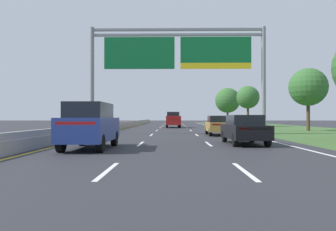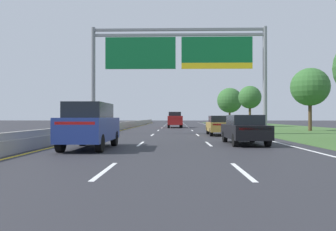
# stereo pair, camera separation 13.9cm
# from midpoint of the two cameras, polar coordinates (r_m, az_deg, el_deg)

# --- Properties ---
(ground_plane) EXTENTS (220.00, 220.00, 0.00)m
(ground_plane) POSITION_cam_midpoint_polar(r_m,az_deg,el_deg) (33.38, 0.91, -2.79)
(ground_plane) COLOR #2B2B30
(lane_striping) EXTENTS (11.96, 106.00, 0.01)m
(lane_striping) POSITION_cam_midpoint_polar(r_m,az_deg,el_deg) (32.92, 0.91, -2.82)
(lane_striping) COLOR white
(lane_striping) RESTS_ON ground
(grass_verge_right) EXTENTS (14.00, 110.00, 0.02)m
(grass_verge_right) POSITION_cam_midpoint_polar(r_m,az_deg,el_deg) (36.18, 23.61, -2.55)
(grass_verge_right) COLOR #3D602D
(grass_verge_right) RESTS_ON ground
(median_barrier_concrete) EXTENTS (0.60, 110.00, 0.85)m
(median_barrier_concrete) POSITION_cam_midpoint_polar(r_m,az_deg,el_deg) (34.01, -10.29, -2.14)
(median_barrier_concrete) COLOR #99968E
(median_barrier_concrete) RESTS_ON ground
(overhead_sign_gantry) EXTENTS (15.06, 0.42, 9.18)m
(overhead_sign_gantry) POSITION_cam_midpoint_polar(r_m,az_deg,el_deg) (28.40, 1.52, 10.02)
(overhead_sign_gantry) COLOR gray
(overhead_sign_gantry) RESTS_ON ground
(pickup_truck_red) EXTENTS (2.10, 5.44, 2.20)m
(pickup_truck_red) POSITION_cam_midpoint_polar(r_m,az_deg,el_deg) (45.82, 0.81, -0.76)
(pickup_truck_red) COLOR maroon
(pickup_truck_red) RESTS_ON ground
(car_black_right_lane_sedan) EXTENTS (1.90, 4.43, 1.57)m
(car_black_right_lane_sedan) POSITION_cam_midpoint_polar(r_m,az_deg,el_deg) (18.07, 12.89, -2.31)
(car_black_right_lane_sedan) COLOR black
(car_black_right_lane_sedan) RESTS_ON ground
(car_blue_left_lane_suv) EXTENTS (1.90, 4.70, 2.11)m
(car_blue_left_lane_suv) POSITION_cam_midpoint_polar(r_m,az_deg,el_deg) (15.51, -13.62, -1.60)
(car_blue_left_lane_suv) COLOR navy
(car_blue_left_lane_suv) RESTS_ON ground
(car_gold_right_lane_sedan) EXTENTS (1.85, 4.41, 1.57)m
(car_gold_right_lane_sedan) POSITION_cam_midpoint_polar(r_m,az_deg,el_deg) (26.67, 8.62, -1.66)
(car_gold_right_lane_sedan) COLOR #A38438
(car_gold_right_lane_sedan) RESTS_ON ground
(roadside_tree_mid) EXTENTS (3.99, 3.99, 6.64)m
(roadside_tree_mid) POSITION_cam_midpoint_polar(r_m,az_deg,el_deg) (37.75, 23.08, 4.55)
(roadside_tree_mid) COLOR #4C3823
(roadside_tree_mid) RESTS_ON ground
(roadside_tree_far) EXTENTS (3.51, 3.51, 6.28)m
(roadside_tree_far) POSITION_cam_midpoint_polar(r_m,az_deg,el_deg) (52.12, 13.64, 3.07)
(roadside_tree_far) COLOR #4C3823
(roadside_tree_far) RESTS_ON ground
(roadside_tree_distant) EXTENTS (4.80, 4.80, 7.08)m
(roadside_tree_distant) POSITION_cam_midpoint_polar(r_m,az_deg,el_deg) (64.05, 10.25, 2.59)
(roadside_tree_distant) COLOR #4C3823
(roadside_tree_distant) RESTS_ON ground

